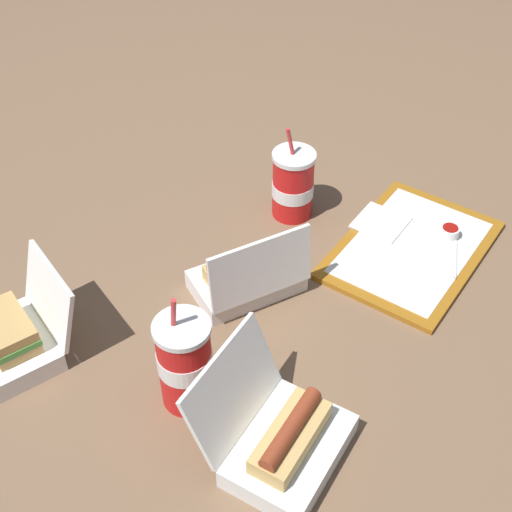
# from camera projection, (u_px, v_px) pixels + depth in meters

# --- Properties ---
(ground_plane) EXTENTS (3.20, 3.20, 0.00)m
(ground_plane) POSITION_uv_depth(u_px,v_px,m) (248.00, 294.00, 1.37)
(ground_plane) COLOR brown
(food_tray) EXTENTS (0.41, 0.32, 0.01)m
(food_tray) POSITION_uv_depth(u_px,v_px,m) (411.00, 249.00, 1.45)
(food_tray) COLOR #A56619
(food_tray) RESTS_ON ground_plane
(ketchup_cup) EXTENTS (0.04, 0.04, 0.02)m
(ketchup_cup) POSITION_uv_depth(u_px,v_px,m) (450.00, 232.00, 1.46)
(ketchup_cup) COLOR white
(ketchup_cup) RESTS_ON food_tray
(napkin_stack) EXTENTS (0.12, 0.12, 0.00)m
(napkin_stack) POSITION_uv_depth(u_px,v_px,m) (381.00, 222.00, 1.50)
(napkin_stack) COLOR white
(napkin_stack) RESTS_ON food_tray
(plastic_fork) EXTENTS (0.10, 0.07, 0.00)m
(plastic_fork) POSITION_uv_depth(u_px,v_px,m) (453.00, 259.00, 1.42)
(plastic_fork) COLOR white
(plastic_fork) RESTS_ON food_tray
(clamshell_hotdog_left) EXTENTS (0.24, 0.24, 0.17)m
(clamshell_hotdog_left) POSITION_uv_depth(u_px,v_px,m) (283.00, 439.00, 1.09)
(clamshell_hotdog_left) COLOR white
(clamshell_hotdog_left) RESTS_ON ground_plane
(clamshell_sandwich_right) EXTENTS (0.19, 0.19, 0.16)m
(clamshell_sandwich_right) POSITION_uv_depth(u_px,v_px,m) (15.00, 336.00, 1.23)
(clamshell_sandwich_right) COLOR white
(clamshell_sandwich_right) RESTS_ON ground_plane
(clamshell_hotdog_center) EXTENTS (0.23, 0.18, 0.16)m
(clamshell_hotdog_center) POSITION_uv_depth(u_px,v_px,m) (248.00, 275.00, 1.35)
(clamshell_hotdog_center) COLOR white
(clamshell_hotdog_center) RESTS_ON ground_plane
(soda_cup_left) EXTENTS (0.09, 0.09, 0.21)m
(soda_cup_left) POSITION_uv_depth(u_px,v_px,m) (293.00, 185.00, 1.50)
(soda_cup_left) COLOR red
(soda_cup_left) RESTS_ON ground_plane
(soda_cup_right) EXTENTS (0.09, 0.09, 0.24)m
(soda_cup_right) POSITION_uv_depth(u_px,v_px,m) (185.00, 362.00, 1.13)
(soda_cup_right) COLOR red
(soda_cup_right) RESTS_ON ground_plane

